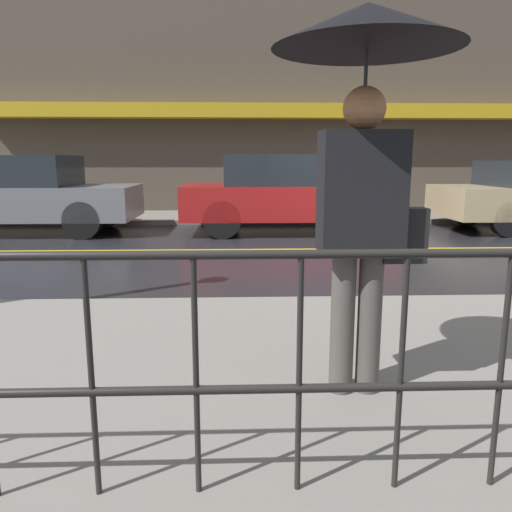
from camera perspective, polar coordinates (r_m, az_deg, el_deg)
The scene contains 7 objects.
ground_plane at distance 8.20m, azimuth 12.29°, elevation 0.77°, with size 80.00×80.00×0.00m, color black.
sidewalk_far at distance 12.28m, azimuth 7.46°, elevation 4.51°, with size 28.00×2.19×0.10m.
lane_marking at distance 8.20m, azimuth 12.29°, elevation 0.80°, with size 25.20×0.12×0.01m.
building_storefront at distance 13.48m, azimuth 6.87°, elevation 16.81°, with size 28.00×0.85×5.63m.
pedestrian at distance 2.77m, azimuth 12.45°, elevation 16.90°, with size 0.98×0.98×2.09m.
car_grey at distance 10.70m, azimuth -25.17°, elevation 6.44°, with size 4.23×1.79×1.49m.
car_red at distance 9.90m, azimuth 3.32°, elevation 7.22°, with size 4.08×1.91×1.51m.
Camera 1 is at (-2.03, -7.81, 1.42)m, focal length 35.00 mm.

